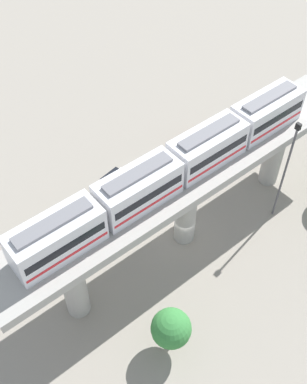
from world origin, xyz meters
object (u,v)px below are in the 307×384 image
(signal_post, at_px, (286,169))
(tree_near_viaduct, at_px, (171,329))
(parked_car_red, at_px, (194,142))
(parked_car_white, at_px, (114,184))
(parked_car_yellow, at_px, (61,245))
(train, at_px, (174,167))

(signal_post, bearing_deg, tree_near_viaduct, -76.79)
(parked_car_red, xyz_separation_m, parked_car_white, (-0.52, -10.56, 0.00))
(tree_near_viaduct, bearing_deg, parked_car_yellow, -172.88)
(parked_car_yellow, bearing_deg, parked_car_white, 99.55)
(parked_car_red, bearing_deg, parked_car_yellow, -95.13)
(signal_post, bearing_deg, parked_car_yellow, -117.24)
(train, bearing_deg, parked_car_yellow, -126.77)
(parked_car_red, height_order, parked_car_white, same)
(train, height_order, signal_post, train)
(train, distance_m, tree_near_viaduct, 12.05)
(parked_car_yellow, relative_size, signal_post, 0.39)
(train, bearing_deg, signal_post, 71.56)
(parked_car_red, bearing_deg, parked_car_white, -105.73)
(parked_car_red, distance_m, parked_car_yellow, 18.79)
(parked_car_red, relative_size, parked_car_yellow, 1.01)
(parked_car_red, relative_size, signal_post, 0.40)
(tree_near_viaduct, bearing_deg, signal_post, 103.21)
(train, xyz_separation_m, tree_near_viaduct, (7.27, -6.31, -7.25))
(train, distance_m, parked_car_white, 13.12)
(train, xyz_separation_m, signal_post, (3.40, 10.20, -4.07))
(parked_car_white, bearing_deg, tree_near_viaduct, -31.07)
(train, distance_m, parked_car_red, 16.64)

